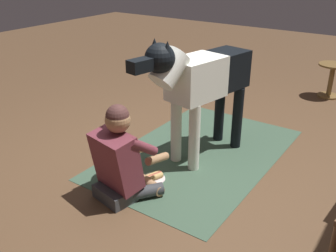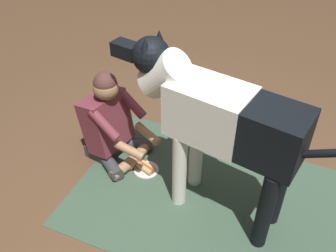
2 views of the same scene
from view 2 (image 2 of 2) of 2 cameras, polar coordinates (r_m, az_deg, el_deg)
ground_plane at (r=3.17m, az=3.48°, el=-8.64°), size 15.34×15.34×0.00m
area_rug at (r=3.05m, az=7.75°, el=-11.44°), size 2.31×1.48×0.01m
person_sitting_on_floor at (r=3.22m, az=-8.77°, el=0.25°), size 0.69×0.57×0.86m
large_dog at (r=2.47m, az=7.61°, el=1.03°), size 1.61×0.52×1.31m
hot_dog_on_plate at (r=3.25m, az=-3.38°, el=-6.53°), size 0.22×0.22×0.06m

